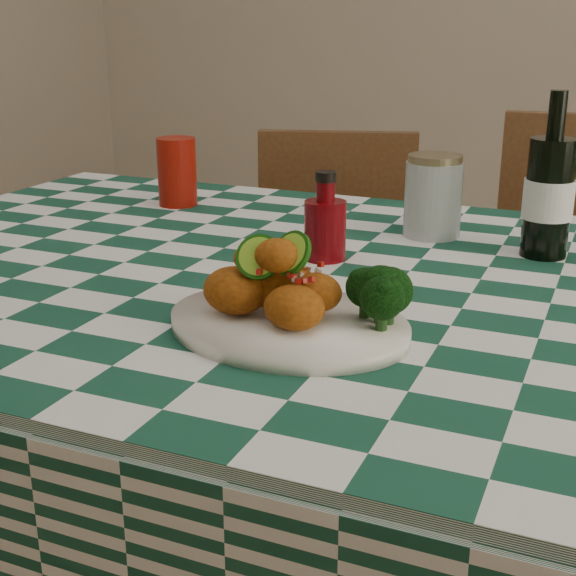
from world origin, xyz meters
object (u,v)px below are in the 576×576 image
at_px(dining_table, 325,508).
at_px(wooden_chair_left, 331,321).
at_px(mason_jar, 433,196).
at_px(plate, 288,325).
at_px(fried_chicken_pile, 281,278).
at_px(ketchup_bottle, 325,216).
at_px(beer_bottle, 551,176).
at_px(red_tumbler, 177,172).

distance_m(dining_table, wooden_chair_left, 0.72).
bearing_deg(wooden_chair_left, mason_jar, -68.46).
bearing_deg(wooden_chair_left, plate, -90.33).
height_order(mason_jar, wooden_chair_left, mason_jar).
bearing_deg(fried_chicken_pile, wooden_chair_left, 106.30).
distance_m(dining_table, fried_chicken_pile, 0.51).
bearing_deg(mason_jar, ketchup_bottle, -120.27).
xyz_separation_m(fried_chicken_pile, wooden_chair_left, (-0.26, 0.90, -0.42)).
relative_size(dining_table, mason_jar, 12.07).
bearing_deg(plate, ketchup_bottle, 102.59).
height_order(fried_chicken_pile, beer_bottle, beer_bottle).
bearing_deg(plate, mason_jar, 84.21).
xyz_separation_m(mason_jar, beer_bottle, (0.19, -0.05, 0.06)).
height_order(red_tumbler, wooden_chair_left, red_tumbler).
bearing_deg(beer_bottle, fried_chicken_pile, -118.94).
relative_size(plate, fried_chicken_pile, 2.00).
relative_size(dining_table, fried_chicken_pile, 11.18).
bearing_deg(plate, red_tumbler, 131.10).
height_order(plate, fried_chicken_pile, fried_chicken_pile).
distance_m(fried_chicken_pile, red_tumbler, 0.70).
distance_m(plate, mason_jar, 0.51).
xyz_separation_m(fried_chicken_pile, mason_jar, (0.06, 0.50, 0.00)).
distance_m(ketchup_bottle, wooden_chair_left, 0.77).
height_order(plate, wooden_chair_left, wooden_chair_left).
bearing_deg(beer_bottle, wooden_chair_left, 138.44).
bearing_deg(dining_table, wooden_chair_left, 109.60).
bearing_deg(red_tumbler, fried_chicken_pile, -49.47).
relative_size(plate, red_tumbler, 2.25).
xyz_separation_m(red_tumbler, mason_jar, (0.52, -0.03, 0.00)).
xyz_separation_m(red_tumbler, wooden_chair_left, (0.19, 0.37, -0.42)).
bearing_deg(ketchup_bottle, red_tumbler, 149.52).
bearing_deg(fried_chicken_pile, beer_bottle, 61.06).
relative_size(dining_table, ketchup_bottle, 12.24).
bearing_deg(ketchup_bottle, plate, -77.41).
bearing_deg(ketchup_bottle, mason_jar, 59.73).
distance_m(fried_chicken_pile, mason_jar, 0.50).
relative_size(red_tumbler, beer_bottle, 0.52).
height_order(plate, ketchup_bottle, ketchup_bottle).
relative_size(plate, beer_bottle, 1.18).
relative_size(dining_table, wooden_chair_left, 1.91).
height_order(dining_table, beer_bottle, beer_bottle).
bearing_deg(wooden_chair_left, dining_table, -87.57).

